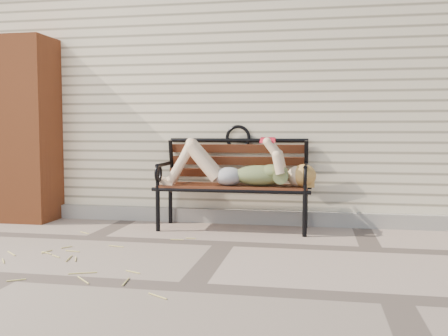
# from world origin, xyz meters

# --- Properties ---
(ground) EXTENTS (80.00, 80.00, 0.00)m
(ground) POSITION_xyz_m (0.00, 0.00, 0.00)
(ground) COLOR gray
(ground) RESTS_ON ground
(house_wall) EXTENTS (8.00, 4.00, 3.00)m
(house_wall) POSITION_xyz_m (0.00, 3.00, 1.50)
(house_wall) COLOR beige
(house_wall) RESTS_ON ground
(foundation_strip) EXTENTS (8.00, 0.10, 0.15)m
(foundation_strip) POSITION_xyz_m (0.00, 0.97, 0.07)
(foundation_strip) COLOR gray
(foundation_strip) RESTS_ON ground
(brick_pillar) EXTENTS (0.50, 0.50, 2.00)m
(brick_pillar) POSITION_xyz_m (-2.30, 0.75, 1.00)
(brick_pillar) COLOR #984722
(brick_pillar) RESTS_ON ground
(garden_bench) EXTENTS (1.63, 0.65, 1.05)m
(garden_bench) POSITION_xyz_m (-0.03, 0.74, 0.59)
(garden_bench) COLOR black
(garden_bench) RESTS_ON ground
(reading_woman) EXTENTS (1.53, 0.35, 0.48)m
(reading_woman) POSITION_xyz_m (-0.02, 0.61, 0.63)
(reading_woman) COLOR #0B384D
(reading_woman) RESTS_ON ground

